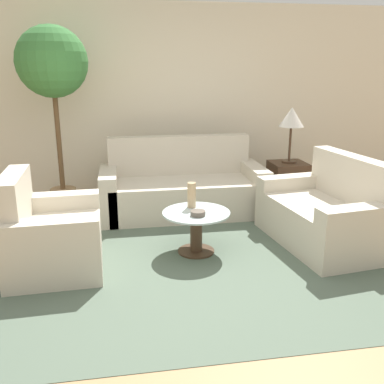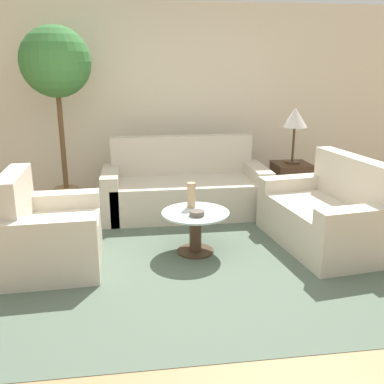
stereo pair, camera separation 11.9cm
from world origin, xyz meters
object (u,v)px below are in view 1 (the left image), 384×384
at_px(vase, 192,195).
at_px(bowl, 198,213).
at_px(loveseat, 327,216).
at_px(potted_plant, 53,70).
at_px(sofa_main, 182,189).
at_px(armchair, 48,238).
at_px(coffee_table, 196,226).
at_px(table_lamp, 292,119).

xyz_separation_m(vase, bowl, (0.02, -0.26, -0.10)).
bearing_deg(loveseat, potted_plant, -124.94).
distance_m(sofa_main, armchair, 1.97).
height_order(potted_plant, bowl, potted_plant).
bearing_deg(potted_plant, vase, -43.30).
height_order(sofa_main, armchair, sofa_main).
bearing_deg(vase, coffee_table, -82.36).
bearing_deg(vase, armchair, -169.23).
distance_m(armchair, vase, 1.40).
xyz_separation_m(coffee_table, bowl, (-0.00, -0.11, 0.17)).
relative_size(table_lamp, vase, 2.76).
height_order(coffee_table, table_lamp, table_lamp).
height_order(table_lamp, potted_plant, potted_plant).
xyz_separation_m(potted_plant, bowl, (1.43, -1.59, -1.29)).
xyz_separation_m(armchair, bowl, (1.37, -0.00, 0.15)).
xyz_separation_m(coffee_table, table_lamp, (1.42, 1.23, 0.87)).
relative_size(armchair, potted_plant, 0.45).
relative_size(coffee_table, table_lamp, 0.94).
xyz_separation_m(armchair, table_lamp, (2.80, 1.34, 0.86)).
bearing_deg(potted_plant, sofa_main, -8.26).
bearing_deg(sofa_main, vase, -93.28).
distance_m(sofa_main, bowl, 1.38).
height_order(table_lamp, vase, table_lamp).
height_order(loveseat, vase, loveseat).
bearing_deg(bowl, vase, 93.75).
relative_size(armchair, vase, 4.02).
bearing_deg(vase, loveseat, -5.21).
distance_m(loveseat, vase, 1.43).
bearing_deg(potted_plant, bowl, -48.07).
bearing_deg(table_lamp, vase, -143.11).
bearing_deg(table_lamp, coffee_table, -139.07).
xyz_separation_m(loveseat, potted_plant, (-2.81, 1.45, 1.44)).
bearing_deg(vase, potted_plant, 136.70).
xyz_separation_m(sofa_main, potted_plant, (-1.47, 0.21, 1.44)).
distance_m(loveseat, bowl, 1.40).
bearing_deg(vase, table_lamp, 36.89).
relative_size(vase, bowl, 1.79).
relative_size(sofa_main, armchair, 1.97).
relative_size(sofa_main, vase, 7.92).
distance_m(loveseat, table_lamp, 1.48).
distance_m(sofa_main, vase, 1.14).
bearing_deg(coffee_table, bowl, -91.68).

